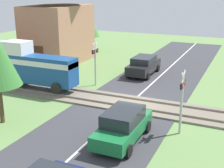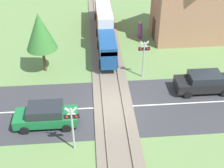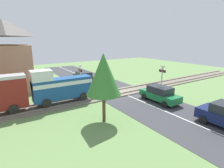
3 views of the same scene
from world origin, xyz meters
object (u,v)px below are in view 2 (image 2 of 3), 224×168
(car_near_crossing, at_px, (46,115))
(pedestrian_by_station, at_px, (140,30))
(car_far_side, at_px, (204,82))
(crossing_signal_west_approach, at_px, (72,123))
(train, at_px, (104,24))
(crossing_signal_east_approach, at_px, (144,54))

(car_near_crossing, bearing_deg, pedestrian_by_station, 56.21)
(car_far_side, relative_size, crossing_signal_west_approach, 1.33)
(train, xyz_separation_m, crossing_signal_east_approach, (2.70, -6.48, 0.22))
(crossing_signal_east_approach, bearing_deg, train, 112.64)
(crossing_signal_west_approach, distance_m, pedestrian_by_station, 15.78)
(crossing_signal_east_approach, bearing_deg, car_far_side, -28.20)
(car_far_side, bearing_deg, crossing_signal_east_approach, 151.80)
(crossing_signal_west_approach, height_order, pedestrian_by_station, crossing_signal_west_approach)
(train, distance_m, crossing_signal_west_approach, 14.24)
(car_near_crossing, xyz_separation_m, crossing_signal_west_approach, (1.86, -2.31, 1.27))
(car_near_crossing, xyz_separation_m, pedestrian_by_station, (8.11, 12.12, 0.00))
(car_far_side, distance_m, crossing_signal_east_approach, 5.05)
(crossing_signal_west_approach, distance_m, crossing_signal_east_approach, 9.24)
(car_near_crossing, relative_size, crossing_signal_west_approach, 1.27)
(train, height_order, car_near_crossing, train)
(car_near_crossing, height_order, crossing_signal_east_approach, crossing_signal_east_approach)
(car_near_crossing, height_order, car_far_side, car_near_crossing)
(crossing_signal_west_approach, bearing_deg, car_near_crossing, 128.89)
(train, relative_size, crossing_signal_east_approach, 3.74)
(train, distance_m, crossing_signal_east_approach, 7.03)
(crossing_signal_west_approach, bearing_deg, train, 79.06)
(car_far_side, distance_m, crossing_signal_west_approach, 11.08)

